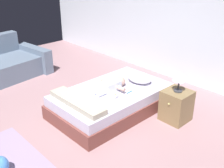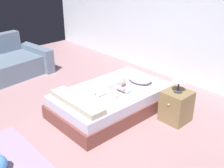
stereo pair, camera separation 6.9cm
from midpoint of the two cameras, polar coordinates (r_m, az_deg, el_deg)
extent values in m
plane|color=gray|center=(3.87, -13.45, -11.10)|extent=(8.00, 8.00, 0.00)
cube|color=silver|center=(5.33, 14.51, 15.23)|extent=(8.00, 0.12, 2.81)
cube|color=brown|center=(4.35, -0.45, -4.30)|extent=(1.11, 1.87, 0.22)
cube|color=silver|center=(4.26, -0.46, -2.15)|extent=(1.06, 1.80, 0.15)
ellipsoid|color=white|center=(4.48, 5.30, 1.34)|extent=(0.44, 0.32, 0.16)
cube|color=silver|center=(4.20, -0.76, -0.35)|extent=(0.20, 0.29, 0.15)
sphere|color=tan|center=(4.33, 1.29, 0.55)|extent=(0.16, 0.16, 0.16)
cylinder|color=tan|center=(4.34, -1.91, 0.52)|extent=(0.17, 0.06, 0.06)
cylinder|color=tan|center=(4.11, 1.33, -0.92)|extent=(0.17, 0.06, 0.06)
cylinder|color=silver|center=(4.12, -3.47, -1.55)|extent=(0.06, 0.17, 0.06)
cylinder|color=silver|center=(4.05, -2.55, -2.01)|extent=(0.06, 0.17, 0.06)
cube|color=#387FEE|center=(4.15, 3.20, -1.73)|extent=(0.03, 0.13, 0.01)
cube|color=white|center=(4.19, 3.72, -1.29)|extent=(0.02, 0.03, 0.01)
cube|color=slate|center=(6.21, -16.19, 5.28)|extent=(1.01, 0.32, 0.50)
cube|color=olive|center=(4.15, 12.86, -4.45)|extent=(0.38, 0.38, 0.48)
sphere|color=tan|center=(3.95, 11.32, -4.15)|extent=(0.03, 0.03, 0.03)
cylinder|color=#333338|center=(4.04, 13.19, -1.37)|extent=(0.13, 0.13, 0.02)
cylinder|color=#333338|center=(4.00, 13.30, -0.28)|extent=(0.02, 0.02, 0.15)
cone|color=silver|center=(3.95, 13.50, 1.59)|extent=(0.20, 0.20, 0.13)
cube|color=#A9A28D|center=(3.83, -7.85, -3.74)|extent=(1.00, 0.24, 0.08)
cylinder|color=white|center=(3.97, 0.19, -2.58)|extent=(0.08, 0.10, 0.06)
cone|color=#E6AE68|center=(3.96, 0.19, -2.06)|extent=(0.04, 0.04, 0.02)
camera|label=1|loc=(0.03, -90.47, -0.22)|focal=43.63mm
camera|label=2|loc=(0.03, 89.53, 0.22)|focal=43.63mm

